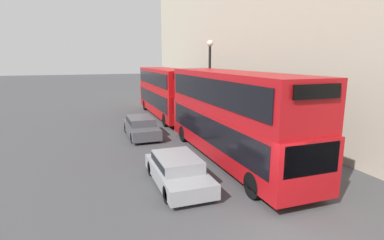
# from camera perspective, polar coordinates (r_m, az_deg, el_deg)

# --- Properties ---
(ground_plane) EXTENTS (200.00, 200.00, 0.00)m
(ground_plane) POSITION_cam_1_polar(r_m,az_deg,el_deg) (9.61, 17.16, -20.58)
(ground_plane) COLOR #424244
(bus_leading) EXTENTS (2.59, 11.44, 4.44)m
(bus_leading) POSITION_cam_1_polar(r_m,az_deg,el_deg) (14.85, 7.50, 1.41)
(bus_leading) COLOR #A80F14
(bus_leading) RESTS_ON ground
(bus_second_in_queue) EXTENTS (2.59, 11.23, 4.21)m
(bus_second_in_queue) POSITION_cam_1_polar(r_m,az_deg,el_deg) (26.56, -4.97, 5.65)
(bus_second_in_queue) COLOR #B20C0F
(bus_second_in_queue) RESTS_ON ground
(car_dark_sedan) EXTENTS (1.82, 4.32, 1.19)m
(car_dark_sedan) POSITION_cam_1_polar(r_m,az_deg,el_deg) (12.29, -2.79, -9.37)
(car_dark_sedan) COLOR gray
(car_dark_sedan) RESTS_ON ground
(car_hatchback) EXTENTS (1.78, 4.51, 1.28)m
(car_hatchback) POSITION_cam_1_polar(r_m,az_deg,el_deg) (20.05, -9.72, -1.14)
(car_hatchback) COLOR #47474C
(car_hatchback) RESTS_ON ground
(street_lamp) EXTENTS (0.44, 0.44, 6.34)m
(street_lamp) POSITION_cam_1_polar(r_m,az_deg,el_deg) (21.64, 3.39, 8.59)
(street_lamp) COLOR black
(street_lamp) RESTS_ON ground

